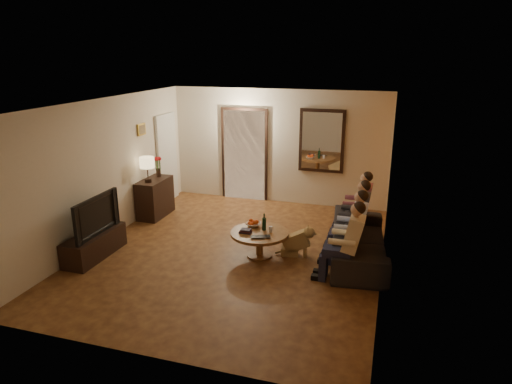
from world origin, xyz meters
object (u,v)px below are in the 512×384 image
(dresser, at_px, (155,198))
(laptop, at_px, (261,238))
(person_c, at_px, (356,218))
(bowl, at_px, (253,225))
(dog, at_px, (296,241))
(tv_stand, at_px, (95,245))
(person_d, at_px, (359,208))
(coffee_table, at_px, (260,244))
(person_b, at_px, (352,231))
(table_lamp, at_px, (147,170))
(wine_bottle, at_px, (264,222))
(sofa, at_px, (359,240))
(person_a, at_px, (348,245))
(tv, at_px, (91,215))

(dresser, bearing_deg, laptop, -29.21)
(person_c, distance_m, bowl, 1.79)
(dog, bearing_deg, laptop, -145.00)
(tv_stand, distance_m, person_d, 4.78)
(bowl, bearing_deg, coffee_table, -50.71)
(person_c, bearing_deg, laptop, -144.90)
(person_b, xyz_separation_m, laptop, (-1.43, -0.41, -0.14))
(table_lamp, xyz_separation_m, coffee_table, (2.71, -1.07, -0.85))
(dresser, distance_m, person_d, 4.25)
(coffee_table, bearing_deg, bowl, 129.29)
(table_lamp, relative_size, person_c, 0.45)
(bowl, bearing_deg, laptop, -60.75)
(wine_bottle, bearing_deg, laptop, -82.50)
(sofa, xyz_separation_m, person_a, (-0.10, -0.90, 0.27))
(dog, distance_m, wine_bottle, 0.64)
(dog, bearing_deg, tv, -172.34)
(table_lamp, relative_size, tv_stand, 0.42)
(coffee_table, height_order, wine_bottle, wine_bottle)
(person_b, relative_size, wine_bottle, 3.87)
(tv_stand, relative_size, laptop, 3.87)
(coffee_table, bearing_deg, wine_bottle, 63.43)
(dresser, relative_size, bowl, 3.50)
(tv_stand, height_order, wine_bottle, wine_bottle)
(table_lamp, relative_size, sofa, 0.24)
(person_c, relative_size, person_d, 1.00)
(bowl, xyz_separation_m, wine_bottle, (0.23, -0.12, 0.12))
(coffee_table, bearing_deg, dog, 19.24)
(tv, relative_size, wine_bottle, 3.73)
(person_a, distance_m, person_b, 0.60)
(sofa, distance_m, laptop, 1.70)
(tv_stand, relative_size, bowl, 4.92)
(dog, distance_m, coffee_table, 0.63)
(tv, relative_size, person_c, 0.96)
(tv_stand, bearing_deg, coffee_table, 17.00)
(dog, distance_m, bowl, 0.80)
(laptop, bearing_deg, sofa, 2.51)
(person_d, bearing_deg, person_c, -90.00)
(coffee_table, bearing_deg, dresser, 154.52)
(table_lamp, bearing_deg, dog, -14.71)
(tv, distance_m, person_c, 4.53)
(tv, xyz_separation_m, person_a, (4.25, 0.36, -0.16))
(dresser, height_order, sofa, dresser)
(sofa, xyz_separation_m, person_d, (-0.10, 0.90, 0.27))
(table_lamp, height_order, laptop, table_lamp)
(table_lamp, xyz_separation_m, tv, (0.00, -1.90, -0.32))
(dog, height_order, wine_bottle, wine_bottle)
(tv_stand, relative_size, coffee_table, 1.28)
(person_b, distance_m, coffee_table, 1.59)
(table_lamp, bearing_deg, tv, -90.00)
(coffee_table, distance_m, bowl, 0.38)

